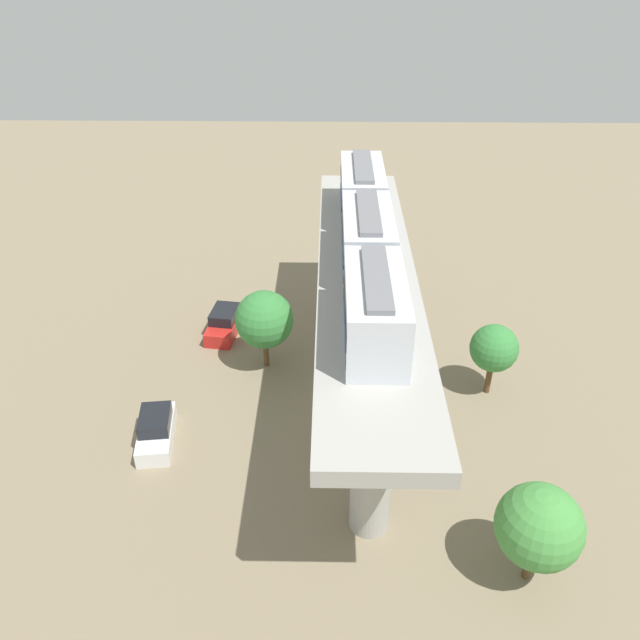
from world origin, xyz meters
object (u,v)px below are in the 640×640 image
object	(u,v)px
parked_car_red	(225,323)
tree_far_corner	(539,527)
tree_mid_lot	(494,349)
tree_near_viaduct	(264,320)
parked_car_white	(156,430)
train	(368,240)

from	to	relation	value
parked_car_red	tree_far_corner	world-z (taller)	tree_far_corner
tree_mid_lot	tree_far_corner	bearing A→B (deg)	-93.98
parked_car_red	tree_near_viaduct	distance (m)	5.69
parked_car_white	tree_near_viaduct	xyz separation A→B (m)	(5.47, 7.08, 2.75)
tree_far_corner	tree_near_viaduct	bearing A→B (deg)	129.83
train	tree_near_viaduct	world-z (taller)	train
train	tree_near_viaduct	bearing A→B (deg)	155.85
parked_car_red	tree_near_viaduct	xyz separation A→B (m)	(3.22, -3.80, 2.75)
parked_car_red	tree_mid_lot	world-z (taller)	tree_mid_lot
parked_car_white	tree_far_corner	bearing A→B (deg)	-31.35
parked_car_white	tree_far_corner	distance (m)	20.26
parked_car_white	train	bearing A→B (deg)	13.97
tree_mid_lot	tree_far_corner	size ratio (longest dim) A/B	0.91
train	parked_car_white	xyz separation A→B (m)	(-11.48, -4.38, -9.53)
parked_car_red	tree_far_corner	bearing A→B (deg)	-42.15
tree_near_viaduct	tree_far_corner	distance (m)	20.03
train	parked_car_red	distance (m)	14.77
train	tree_mid_lot	size ratio (longest dim) A/B	4.38
parked_car_red	train	bearing A→B (deg)	-27.20
tree_far_corner	train	bearing A→B (deg)	118.26
tree_mid_lot	parked_car_red	bearing A→B (deg)	159.63
train	parked_car_white	bearing A→B (deg)	-159.10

